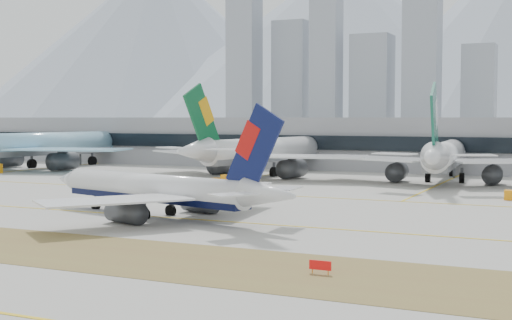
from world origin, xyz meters
The scene contains 10 objects.
ground centered at (0.00, 0.00, 0.00)m, with size 3000.00×3000.00×0.00m, color #A9A79E.
taxiing_airliner centered at (-7.50, -5.38, 4.12)m, with size 50.08×42.75×17.10m.
widebody_korean centered at (-95.69, 66.33, 6.69)m, with size 70.01×69.05×25.17m.
widebody_eva centered at (-26.07, 69.68, 6.15)m, with size 63.79×63.24×23.13m.
widebody_cathay centered at (20.44, 70.70, 5.95)m, with size 62.61×61.45×22.38m.
terminal centered at (0.00, 114.84, 7.50)m, with size 280.00×43.10×15.00m.
hold_sign_right centered at (27.25, -32.00, 0.88)m, with size 2.20×0.15×1.35m.
gse_extra centered at (-22.11, 41.25, 1.05)m, with size 3.55×2.00×2.60m.
gse_b centered at (-19.33, 44.43, 1.05)m, with size 3.55×2.00×2.60m.
city_skyline centered at (-106.76, 453.42, 49.80)m, with size 342.00×49.80×140.00m.
Camera 1 is at (50.02, -95.43, 14.95)m, focal length 50.00 mm.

